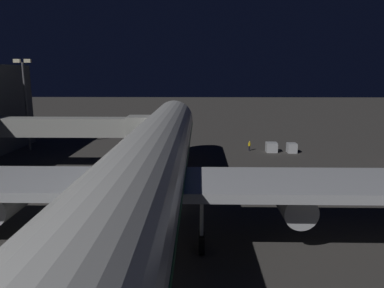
{
  "coord_description": "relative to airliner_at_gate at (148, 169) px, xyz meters",
  "views": [
    {
      "loc": [
        -3.98,
        38.13,
        13.28
      ],
      "look_at": [
        -3.0,
        -11.22,
        3.5
      ],
      "focal_mm": 33.87,
      "sensor_mm": 36.0,
      "label": 1
    }
  ],
  "objects": [
    {
      "name": "apron_floodlight_mast",
      "position": [
        25.5,
        -33.88,
        3.27
      ],
      "size": [
        2.9,
        0.5,
        15.47
      ],
      "color": "#59595E",
      "rests_on": "ground_plane"
    },
    {
      "name": "traffic_cone_nose_port",
      "position": [
        -2.2,
        -32.09,
        -5.59
      ],
      "size": [
        0.36,
        0.36,
        0.55
      ],
      "primitive_type": "cone",
      "color": "orange",
      "rests_on": "ground_plane"
    },
    {
      "name": "baggage_container_mid_row",
      "position": [
        -16.27,
        -33.03,
        -5.04
      ],
      "size": [
        1.81,
        1.81,
        1.65
      ],
      "primitive_type": "cube",
      "color": "#B7BABF",
      "rests_on": "ground_plane"
    },
    {
      "name": "jet_bridge",
      "position": [
        12.53,
        -21.07,
        0.1
      ],
      "size": [
        23.51,
        3.4,
        7.5
      ],
      "color": "#9E9E99",
      "rests_on": "ground_plane"
    },
    {
      "name": "traffic_cone_nose_starboard",
      "position": [
        2.2,
        -32.09,
        -5.59
      ],
      "size": [
        0.36,
        0.36,
        0.55
      ],
      "primitive_type": "cone",
      "color": "orange",
      "rests_on": "ground_plane"
    },
    {
      "name": "baggage_container_near_belt",
      "position": [
        -19.6,
        -32.65,
        -5.06
      ],
      "size": [
        1.51,
        1.77,
        1.6
      ],
      "primitive_type": "cube",
      "color": "#B7BABF",
      "rests_on": "ground_plane"
    },
    {
      "name": "airliner_at_gate",
      "position": [
        0.0,
        0.0,
        0.0
      ],
      "size": [
        58.93,
        66.55,
        18.39
      ],
      "color": "silver",
      "rests_on": "ground_plane"
    },
    {
      "name": "ground_crew_by_tug",
      "position": [
        -12.68,
        -34.07,
        -4.94
      ],
      "size": [
        0.4,
        0.4,
        1.68
      ],
      "color": "black",
      "rests_on": "ground_plane"
    },
    {
      "name": "ground_plane",
      "position": [
        -0.0,
        -10.87,
        -5.86
      ],
      "size": [
        320.0,
        320.0,
        0.0
      ],
      "primitive_type": "plane",
      "color": "#383533"
    }
  ]
}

